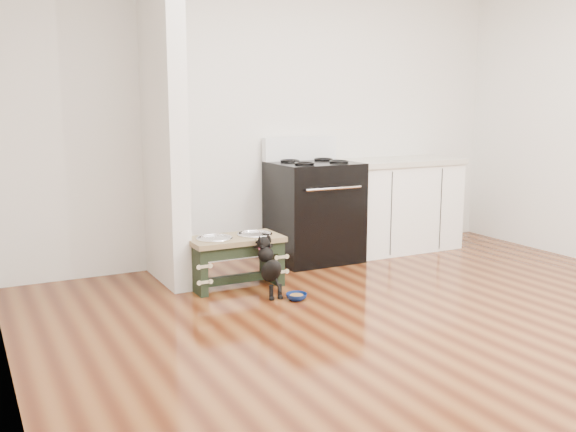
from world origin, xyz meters
name	(u,v)px	position (x,y,z in m)	size (l,w,h in m)	color
ground	(449,337)	(0.00, 0.00, 0.00)	(5.00, 5.00, 0.00)	#401A0B
room_shell	(461,75)	(0.00, 0.00, 1.62)	(5.00, 5.00, 5.00)	silver
partition_wall	(163,117)	(-1.18, 2.10, 1.35)	(0.15, 0.80, 2.70)	silver
oven_range	(314,210)	(0.25, 2.16, 0.48)	(0.76, 0.69, 1.14)	black
cabinet_run	(397,205)	(1.23, 2.18, 0.45)	(1.24, 0.64, 0.91)	white
dog_feeder	(235,251)	(-0.75, 1.67, 0.29)	(0.74, 0.40, 0.42)	black
puppy	(269,264)	(-0.62, 1.33, 0.25)	(0.13, 0.38, 0.45)	black
floor_bowl	(297,297)	(-0.48, 1.13, 0.03)	(0.16, 0.16, 0.05)	#0B1D53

